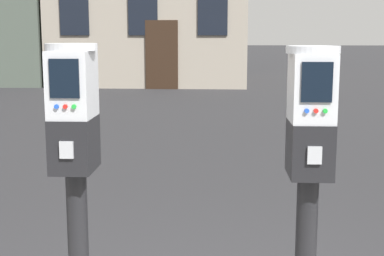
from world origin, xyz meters
name	(u,v)px	position (x,y,z in m)	size (l,w,h in m)	color
parking_meter_near_kerb	(75,155)	(-0.73, -0.31, 1.19)	(0.22, 0.25, 1.52)	black
parking_meter_twin_adjacent	(309,160)	(0.25, -0.31, 1.18)	(0.22, 0.25, 1.51)	black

